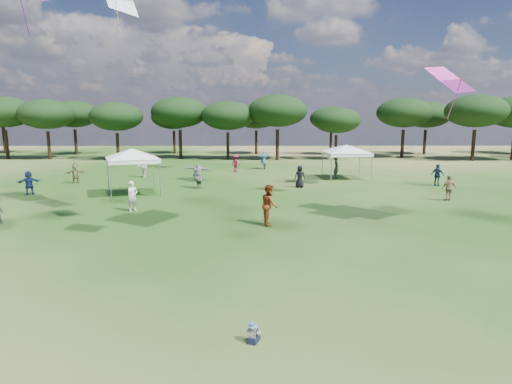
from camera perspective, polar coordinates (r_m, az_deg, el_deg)
tree_line at (r=53.60m, az=1.77°, el=10.43°), size 108.78×17.63×7.77m
tent_left at (r=27.91m, az=-16.20°, el=5.33°), size 5.79×5.79×3.27m
tent_right at (r=35.06m, az=12.00°, el=5.99°), size 6.78×6.78×3.05m
toddler at (r=9.78m, az=-0.39°, el=-18.38°), size 0.35×0.38×0.46m
festival_crowd at (r=31.01m, az=-6.32°, el=2.38°), size 28.79×23.37×1.92m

